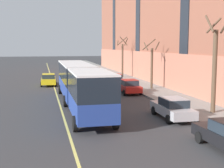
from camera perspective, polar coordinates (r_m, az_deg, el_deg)
ground_plane at (r=23.77m, az=-3.48°, el=-5.88°), size 260.00×260.00×0.00m
sidewalk at (r=29.31m, az=13.28°, el=-3.42°), size 4.47×160.00×0.15m
city_bus at (r=27.30m, az=-5.93°, el=0.25°), size 2.91×18.82×3.61m
parked_car_red_1 at (r=41.40m, az=0.51°, el=0.80°), size 1.99×4.57×1.56m
parked_car_white_2 at (r=49.45m, az=-2.01°, el=1.83°), size 2.06×4.80×1.56m
parked_car_red_4 at (r=34.68m, az=3.16°, el=-0.44°), size 2.06×4.54×1.56m
parked_car_silver_5 at (r=23.21m, az=11.00°, el=-4.34°), size 2.01×4.76×1.56m
taxi_cab at (r=42.42m, az=-11.52°, el=0.81°), size 2.14×4.84×1.56m
street_tree_mid_block at (r=25.09m, az=18.23°, el=3.19°), size 1.47×1.48×7.47m
street_tree_far_uptown at (r=37.74m, az=7.23°, el=3.62°), size 1.74×1.74×5.96m
street_tree_far_downtown at (r=50.96m, az=1.92°, el=5.05°), size 2.00×1.72×6.60m
lane_centerline at (r=26.46m, az=-9.27°, el=-4.61°), size 0.16×140.00×0.01m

